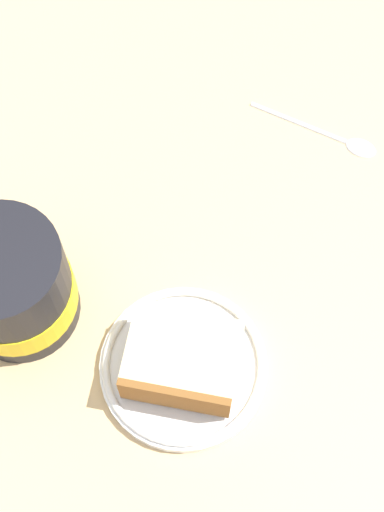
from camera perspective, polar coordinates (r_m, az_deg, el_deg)
ground_plane at (r=70.55cm, az=-0.44°, el=-0.41°), size 141.42×141.42×3.56cm
small_plate at (r=64.42cm, az=-0.88°, el=-8.17°), size 13.98×13.98×1.65cm
cake_slice at (r=61.91cm, az=-0.96°, el=-7.74°), size 8.53×10.02×4.61cm
tea_mug at (r=63.96cm, az=-13.57°, el=-2.21°), size 10.09×12.80×10.69cm
teaspoon at (r=75.77cm, az=10.68°, el=8.63°), size 6.98×12.16×0.80cm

